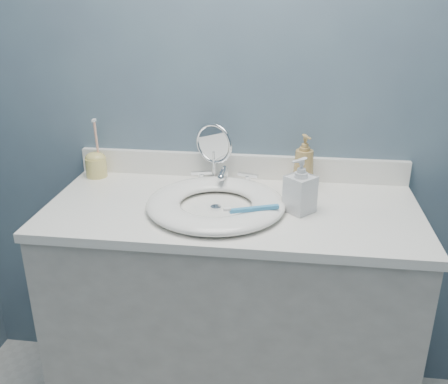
% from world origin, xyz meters
% --- Properties ---
extents(back_wall, '(2.20, 0.02, 2.40)m').
position_xyz_m(back_wall, '(0.00, 1.25, 1.20)').
color(back_wall, '#46586A').
rests_on(back_wall, ground).
extents(vanity_cabinet, '(1.20, 0.55, 0.85)m').
position_xyz_m(vanity_cabinet, '(0.00, 0.97, 0.42)').
color(vanity_cabinet, beige).
rests_on(vanity_cabinet, ground).
extents(countertop, '(1.22, 0.57, 0.03)m').
position_xyz_m(countertop, '(0.00, 0.97, 0.86)').
color(countertop, white).
rests_on(countertop, vanity_cabinet).
extents(backsplash, '(1.22, 0.02, 0.09)m').
position_xyz_m(backsplash, '(0.00, 1.24, 0.93)').
color(backsplash, white).
rests_on(backsplash, countertop).
extents(basin, '(0.45, 0.45, 0.04)m').
position_xyz_m(basin, '(-0.05, 0.94, 0.90)').
color(basin, white).
rests_on(basin, countertop).
extents(drain, '(0.04, 0.04, 0.01)m').
position_xyz_m(drain, '(-0.05, 0.94, 0.88)').
color(drain, silver).
rests_on(drain, countertop).
extents(faucet, '(0.25, 0.13, 0.07)m').
position_xyz_m(faucet, '(-0.05, 1.14, 0.91)').
color(faucet, silver).
rests_on(faucet, countertop).
extents(makeup_mirror, '(0.14, 0.08, 0.22)m').
position_xyz_m(makeup_mirror, '(-0.09, 1.18, 1.00)').
color(makeup_mirror, silver).
rests_on(makeup_mirror, countertop).
extents(soap_bottle_amber, '(0.10, 0.10, 0.20)m').
position_xyz_m(soap_bottle_amber, '(0.23, 1.16, 0.98)').
color(soap_bottle_amber, '#A7864B').
rests_on(soap_bottle_amber, countertop).
extents(soap_bottle_clear, '(0.12, 0.12, 0.18)m').
position_xyz_m(soap_bottle_clear, '(0.22, 0.96, 0.97)').
color(soap_bottle_clear, silver).
rests_on(soap_bottle_clear, countertop).
extents(toothbrush_holder, '(0.08, 0.08, 0.22)m').
position_xyz_m(toothbrush_holder, '(-0.54, 1.18, 0.93)').
color(toothbrush_holder, '#D3C269').
rests_on(toothbrush_holder, countertop).
extents(toothbrush_lying, '(0.17, 0.08, 0.02)m').
position_xyz_m(toothbrush_lying, '(0.07, 0.86, 0.92)').
color(toothbrush_lying, '#368BC1').
rests_on(toothbrush_lying, basin).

